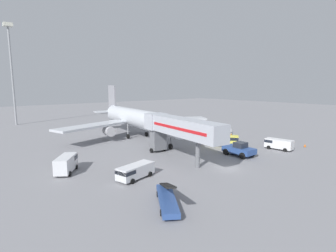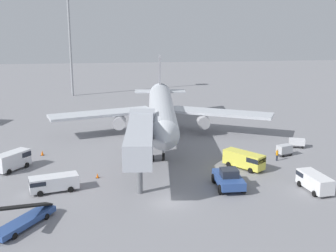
# 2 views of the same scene
# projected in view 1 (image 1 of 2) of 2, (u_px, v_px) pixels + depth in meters

# --- Properties ---
(ground_plane) EXTENTS (300.00, 300.00, 0.00)m
(ground_plane) POSITION_uv_depth(u_px,v_px,m) (227.00, 169.00, 38.66)
(ground_plane) COLOR gray
(airplane_at_gate) EXTENTS (37.70, 39.80, 11.98)m
(airplane_at_gate) POSITION_uv_depth(u_px,v_px,m) (138.00, 119.00, 60.38)
(airplane_at_gate) COLOR silver
(airplane_at_gate) RESTS_ON ground
(jet_bridge) EXTENTS (4.98, 18.38, 6.98)m
(jet_bridge) POSITION_uv_depth(u_px,v_px,m) (177.00, 128.00, 42.82)
(jet_bridge) COLOR #B2B7C1
(jet_bridge) RESTS_ON ground
(pushback_tug) EXTENTS (3.05, 5.37, 2.40)m
(pushback_tug) POSITION_uv_depth(u_px,v_px,m) (239.00, 149.00, 45.57)
(pushback_tug) COLOR #2D4C8E
(pushback_tug) RESTS_ON ground
(belt_loader_truck) EXTENTS (5.20, 6.94, 3.35)m
(belt_loader_truck) POSITION_uv_depth(u_px,v_px,m) (167.00, 198.00, 26.77)
(belt_loader_truck) COLOR #2D4C8E
(belt_loader_truck) RESTS_ON ground
(service_van_near_right) EXTENTS (2.69, 5.13, 1.95)m
(service_van_near_right) POSITION_uv_depth(u_px,v_px,m) (278.00, 144.00, 50.05)
(service_van_near_right) COLOR white
(service_van_near_right) RESTS_ON ground
(service_van_outer_left) EXTENTS (4.89, 5.52, 2.17)m
(service_van_outer_left) POSITION_uv_depth(u_px,v_px,m) (225.00, 140.00, 52.76)
(service_van_outer_left) COLOR #E5DB4C
(service_van_outer_left) RESTS_ON ground
(service_van_near_center) EXTENTS (4.33, 4.97, 2.34)m
(service_van_near_center) POSITION_uv_depth(u_px,v_px,m) (66.00, 163.00, 36.80)
(service_van_near_center) COLOR silver
(service_van_near_center) RESTS_ON ground
(service_van_far_left) EXTENTS (5.72, 3.28, 1.83)m
(service_van_far_left) POSITION_uv_depth(u_px,v_px,m) (135.00, 171.00, 34.26)
(service_van_far_left) COLOR silver
(service_van_far_left) RESTS_ON ground
(baggage_cart_far_center) EXTENTS (2.64, 2.04, 1.31)m
(baggage_cart_far_center) POSITION_uv_depth(u_px,v_px,m) (226.00, 131.00, 65.94)
(baggage_cart_far_center) COLOR #38383D
(baggage_cart_far_center) RESTS_ON ground
(baggage_cart_mid_center) EXTENTS (2.39, 1.89, 1.56)m
(baggage_cart_mid_center) POSITION_uv_depth(u_px,v_px,m) (229.00, 134.00, 60.88)
(baggage_cart_mid_center) COLOR #38383D
(baggage_cart_mid_center) RESTS_ON ground
(ground_crew_worker_foreground) EXTENTS (0.39, 0.39, 1.62)m
(ground_crew_worker_foreground) POSITION_uv_depth(u_px,v_px,m) (231.00, 137.00, 58.17)
(ground_crew_worker_foreground) COLOR #1E2333
(ground_crew_worker_foreground) RESTS_ON ground
(safety_cone_alpha) EXTENTS (0.39, 0.39, 0.61)m
(safety_cone_alpha) POSITION_uv_depth(u_px,v_px,m) (149.00, 163.00, 40.25)
(safety_cone_alpha) COLOR black
(safety_cone_alpha) RESTS_ON ground
(safety_cone_bravo) EXTENTS (0.45, 0.45, 0.68)m
(safety_cone_bravo) POSITION_uv_depth(u_px,v_px,m) (305.00, 145.00, 52.04)
(safety_cone_bravo) COLOR black
(safety_cone_bravo) RESTS_ON ground
(safety_cone_charlie) EXTENTS (0.49, 0.49, 0.75)m
(safety_cone_charlie) POSITION_uv_depth(u_px,v_px,m) (73.00, 158.00, 42.99)
(safety_cone_charlie) COLOR black
(safety_cone_charlie) RESTS_ON ground
(apron_light_mast) EXTENTS (2.40, 2.40, 29.93)m
(apron_light_mast) POSITION_uv_depth(u_px,v_px,m) (11.00, 57.00, 78.17)
(apron_light_mast) COLOR #93969B
(apron_light_mast) RESTS_ON ground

